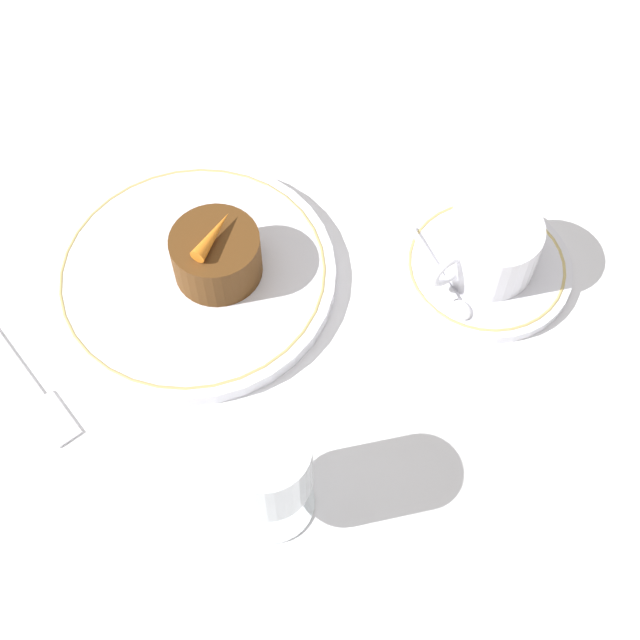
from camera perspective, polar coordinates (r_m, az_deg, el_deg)
ground_plane at (r=0.82m, az=-6.39°, el=1.57°), size 3.00×3.00×0.00m
dinner_plate at (r=0.82m, az=-8.06°, el=2.90°), size 0.26×0.26×0.01m
saucer at (r=0.84m, az=10.59°, el=3.38°), size 0.16×0.16×0.01m
coffee_cup at (r=0.81m, az=10.92°, el=4.72°), size 0.11×0.09×0.05m
spoon at (r=0.81m, az=8.01°, el=2.35°), size 0.03×0.11×0.00m
wine_glass at (r=0.66m, az=-3.37°, el=-9.44°), size 0.07×0.07×0.11m
fork at (r=0.80m, az=-18.00°, el=-3.91°), size 0.03×0.17×0.01m
dessert_cake at (r=0.80m, az=-6.64°, el=4.13°), size 0.08×0.08×0.05m
carrot_garnish at (r=0.77m, az=-6.87°, el=5.43°), size 0.05×0.04×0.01m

